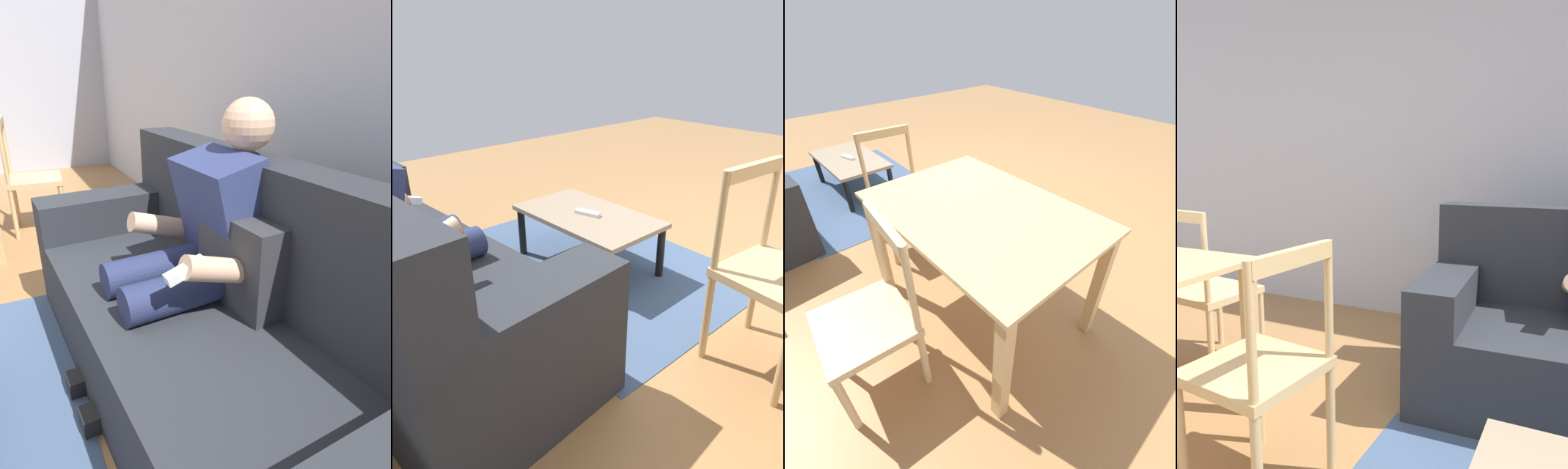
% 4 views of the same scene
% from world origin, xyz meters
% --- Properties ---
extents(wall_back, '(7.13, 0.12, 2.79)m').
position_xyz_m(wall_back, '(0.00, 2.79, 1.40)').
color(wall_back, '#B2B7C6').
rests_on(wall_back, ground_plane).
extents(dining_chair_near_wall, '(0.46, 0.46, 0.94)m').
position_xyz_m(dining_chair_near_wall, '(-1.20, 1.46, 0.45)').
color(dining_chair_near_wall, '#D1B27F').
rests_on(dining_chair_near_wall, ground_plane).
extents(dining_chair_facing_couch, '(0.46, 0.46, 0.93)m').
position_xyz_m(dining_chair_facing_couch, '(-0.24, 0.76, 0.47)').
color(dining_chair_facing_couch, tan).
rests_on(dining_chair_facing_couch, ground_plane).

